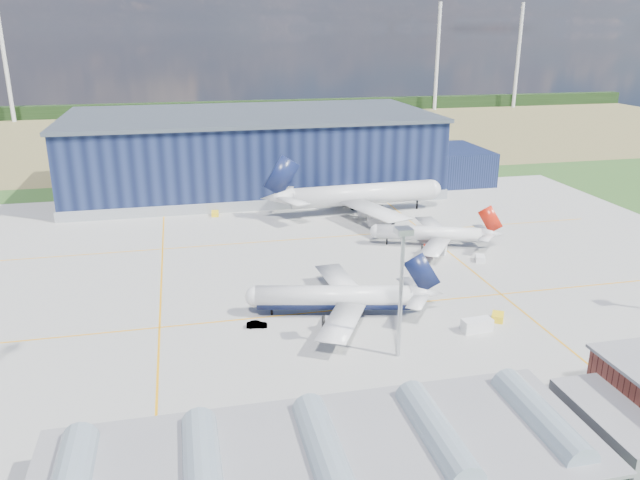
% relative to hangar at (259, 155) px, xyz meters
% --- Properties ---
extents(ground, '(600.00, 600.00, 0.00)m').
position_rel_hangar_xyz_m(ground, '(-2.81, -94.80, -11.62)').
color(ground, '#254A1B').
rests_on(ground, ground).
extents(apron, '(220.00, 160.00, 0.08)m').
position_rel_hangar_xyz_m(apron, '(-2.81, -84.80, -11.59)').
color(apron, gray).
rests_on(apron, ground).
extents(farmland, '(600.00, 220.00, 0.01)m').
position_rel_hangar_xyz_m(farmland, '(-2.81, 125.20, -11.62)').
color(farmland, olive).
rests_on(farmland, ground).
extents(treeline, '(600.00, 8.00, 8.00)m').
position_rel_hangar_xyz_m(treeline, '(-2.81, 205.20, -7.62)').
color(treeline, black).
rests_on(treeline, ground).
extents(hangar, '(145.00, 62.00, 26.10)m').
position_rel_hangar_xyz_m(hangar, '(0.00, 0.00, 0.00)').
color(hangar, black).
rests_on(hangar, ground).
extents(glass_concourse, '(78.00, 23.00, 8.60)m').
position_rel_hangar_xyz_m(glass_concourse, '(-9.26, -154.80, -7.93)').
color(glass_concourse, black).
rests_on(glass_concourse, ground).
extents(light_mast_center, '(2.60, 2.60, 23.00)m').
position_rel_hangar_xyz_m(light_mast_center, '(7.19, -124.80, 3.82)').
color(light_mast_center, '#B8BBBF').
rests_on(light_mast_center, ground).
extents(airliner_navy, '(45.83, 45.19, 12.56)m').
position_rel_hangar_xyz_m(airliner_navy, '(0.26, -106.80, -5.34)').
color(airliner_navy, silver).
rests_on(airliner_navy, ground).
extents(airliner_red, '(43.29, 42.85, 11.10)m').
position_rel_hangar_xyz_m(airliner_red, '(33.85, -72.80, -6.07)').
color(airliner_red, silver).
rests_on(airliner_red, ground).
extents(airliner_widebody, '(58.76, 57.58, 18.45)m').
position_rel_hangar_xyz_m(airliner_widebody, '(26.05, -39.80, -2.39)').
color(airliner_widebody, silver).
rests_on(airliner_widebody, ground).
extents(gse_tug_b, '(3.56, 3.90, 1.41)m').
position_rel_hangar_xyz_m(gse_tug_b, '(30.43, -115.99, -10.91)').
color(gse_tug_b, yellow).
rests_on(gse_tug_b, ground).
extents(gse_van_a, '(5.74, 2.81, 2.44)m').
position_rel_hangar_xyz_m(gse_van_a, '(24.48, -119.22, -10.40)').
color(gse_van_a, silver).
rests_on(gse_van_a, ground).
extents(gse_cart_a, '(3.19, 3.82, 1.41)m').
position_rel_hangar_xyz_m(gse_cart_a, '(41.88, -85.63, -10.91)').
color(gse_cart_a, silver).
rests_on(gse_cart_a, ground).
extents(gse_van_b, '(5.26, 4.81, 2.25)m').
position_rel_hangar_xyz_m(gse_van_b, '(33.62, -78.37, -10.49)').
color(gse_van_b, silver).
rests_on(gse_van_b, ground).
extents(gse_tug_c, '(2.34, 3.47, 1.45)m').
position_rel_hangar_xyz_m(gse_tug_c, '(-17.83, -32.80, -10.89)').
color(gse_tug_c, yellow).
rests_on(gse_tug_c, ground).
extents(gse_van_c, '(4.91, 3.44, 2.14)m').
position_rel_hangar_xyz_m(gse_van_c, '(7.00, -140.80, -10.55)').
color(gse_van_c, silver).
rests_on(gse_van_c, ground).
extents(car_b, '(4.07, 1.96, 1.29)m').
position_rel_hangar_xyz_m(car_b, '(-15.01, -108.83, -10.97)').
color(car_b, '#99999E').
rests_on(car_b, ground).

